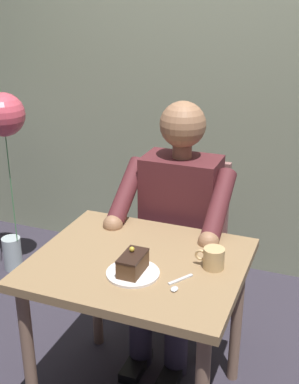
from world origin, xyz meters
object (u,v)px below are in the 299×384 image
at_px(dining_table, 139,283).
at_px(coffee_cup, 213,258).
at_px(cake_slice, 133,263).
at_px(dessert_spoon, 177,284).
at_px(seated_person, 175,227).
at_px(chair, 185,240).

bearing_deg(dining_table, coffee_cup, -170.83).
xyz_separation_m(cake_slice, dessert_spoon, (-0.18, 0.01, -0.04)).
relative_size(dining_table, coffee_cup, 7.12).
bearing_deg(dining_table, dessert_spoon, 149.00).
height_order(cake_slice, dessert_spoon, cake_slice).
bearing_deg(cake_slice, seated_person, -87.75).
relative_size(chair, dessert_spoon, 6.55).
bearing_deg(chair, dessert_spoon, 105.04).
distance_m(seated_person, cake_slice, 0.57).
bearing_deg(cake_slice, coffee_cup, -149.77).
bearing_deg(dessert_spoon, seated_person, -70.74).
relative_size(chair, cake_slice, 6.50).
xyz_separation_m(dining_table, coffee_cup, (-0.29, -0.05, 0.15)).
xyz_separation_m(coffee_cup, dessert_spoon, (0.09, 0.17, -0.04)).
relative_size(cake_slice, coffee_cup, 1.20).
xyz_separation_m(dining_table, seated_person, (0.00, -0.45, 0.04)).
bearing_deg(dessert_spoon, cake_slice, -3.89).
relative_size(dining_table, chair, 0.91).
height_order(chair, seated_person, seated_person).
distance_m(dining_table, seated_person, 0.45).
xyz_separation_m(seated_person, cake_slice, (-0.02, 0.56, 0.11)).
xyz_separation_m(dining_table, dessert_spoon, (-0.20, 0.12, 0.11)).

